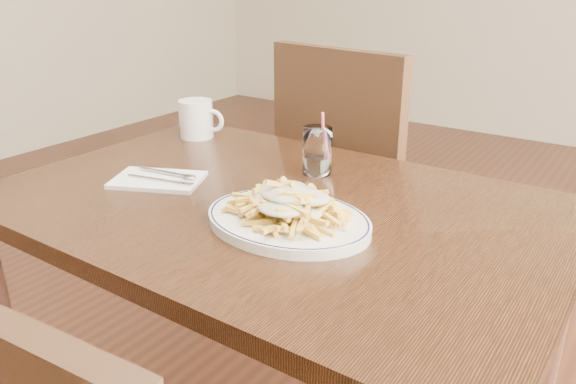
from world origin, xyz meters
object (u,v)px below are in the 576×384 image
Objects in this scene: table at (272,232)px; water_glass at (317,154)px; loaded_fries at (288,199)px; coffee_mug at (197,119)px; chair_far at (355,181)px; fries_plate at (288,220)px.

table is 7.83× the size of water_glass.
table is 0.19m from loaded_fries.
loaded_fries is at bearing -31.96° from coffee_mug.
chair_far is at bearing 48.03° from coffee_mug.
coffee_mug reaches higher than fries_plate.
coffee_mug is (-0.33, -0.37, 0.24)m from chair_far.
water_glass reaches higher than table.
table is 0.65m from chair_far.
loaded_fries is at bearing 0.00° from fries_plate.
fries_plate is 0.04m from loaded_fries.
coffee_mug is at bearing 171.75° from water_glass.
fries_plate is at bearing -72.19° from chair_far.
chair_far is 0.78m from fries_plate.
chair_far is at bearing 107.81° from fries_plate.
water_glass is (-0.11, 0.29, 0.04)m from fries_plate.
table is 0.16m from fries_plate.
fries_plate reaches higher than table.
table is 3.02× the size of fries_plate.
fries_plate is 0.66m from coffee_mug.
chair_far reaches higher than loaded_fries.
water_glass reaches higher than coffee_mug.
table is 0.23m from water_glass.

